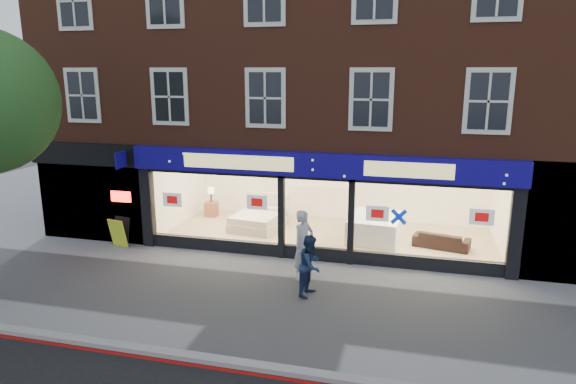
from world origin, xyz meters
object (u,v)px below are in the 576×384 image
at_px(display_bed, 259,219).
at_px(pedestrian_blue, 311,265).
at_px(pedestrian_grey, 304,245).
at_px(sofa, 441,240).
at_px(a_board, 120,232).
at_px(mattress_stack, 375,228).

relative_size(display_bed, pedestrian_blue, 1.35).
bearing_deg(pedestrian_grey, sofa, -18.38).
bearing_deg(pedestrian_blue, pedestrian_grey, 35.83).
relative_size(sofa, a_board, 1.81).
distance_m(mattress_stack, pedestrian_grey, 3.91).
bearing_deg(pedestrian_blue, sofa, -24.96).
bearing_deg(a_board, display_bed, 46.72).
bearing_deg(pedestrian_blue, display_bed, 44.50).
relative_size(mattress_stack, sofa, 1.26).
relative_size(mattress_stack, pedestrian_grey, 1.13).
relative_size(display_bed, mattress_stack, 0.98).
bearing_deg(pedestrian_grey, mattress_stack, 5.68).
bearing_deg(display_bed, sofa, 1.91).
distance_m(display_bed, a_board, 4.73).
bearing_deg(pedestrian_blue, mattress_stack, -2.02).
relative_size(sofa, pedestrian_blue, 1.09).
xyz_separation_m(display_bed, pedestrian_grey, (2.49, -3.81, 0.55)).
xyz_separation_m(sofa, pedestrian_grey, (-3.74, -3.24, 0.61)).
height_order(sofa, pedestrian_blue, pedestrian_blue).
height_order(mattress_stack, pedestrian_grey, pedestrian_grey).
bearing_deg(pedestrian_grey, a_board, 111.10).
xyz_separation_m(mattress_stack, a_board, (-7.98, -2.45, -0.03)).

